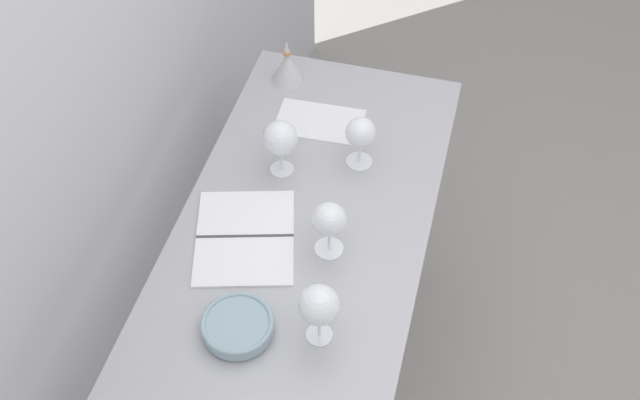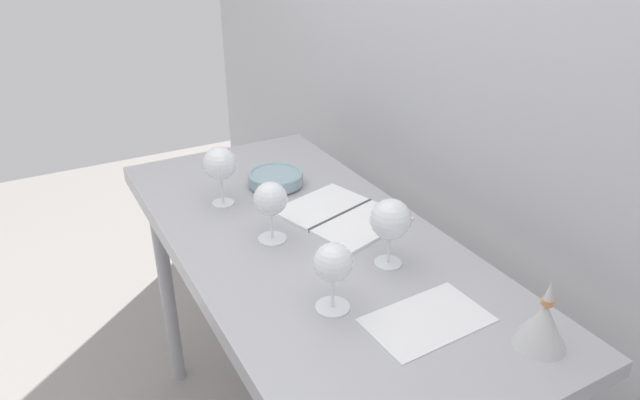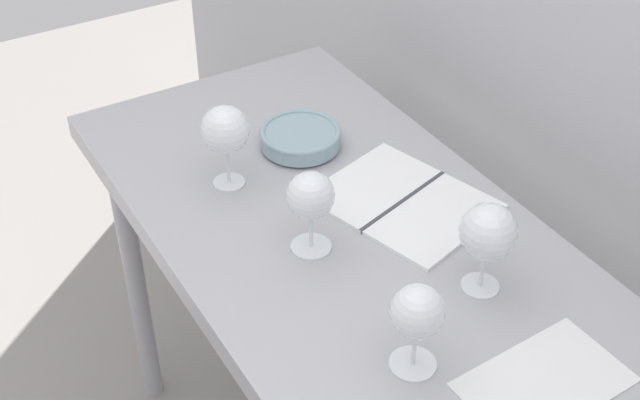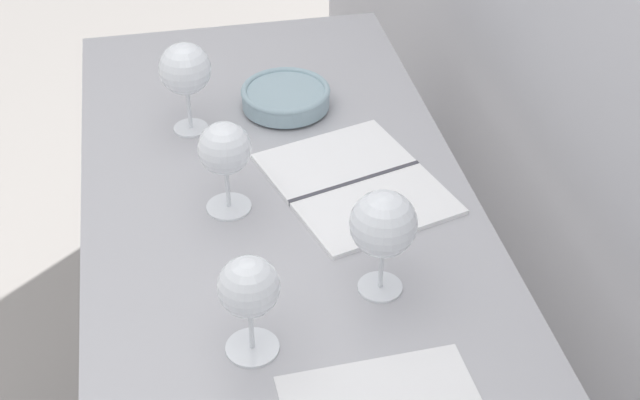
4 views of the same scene
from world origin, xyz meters
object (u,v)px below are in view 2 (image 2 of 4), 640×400
tasting_bowl (276,178)px  wine_glass_far_right (390,220)px  wine_glass_near_left (220,165)px  decanter_funnel (542,324)px  open_notebook (341,215)px  wine_glass_near_right (333,265)px  tasting_sheet_upper (427,320)px  wine_glass_near_center (271,200)px

tasting_bowl → wine_glass_far_right: bearing=5.6°
wine_glass_near_left → decanter_funnel: 0.93m
wine_glass_near_left → open_notebook: size_ratio=0.47×
wine_glass_near_right → wine_glass_far_right: bearing=112.6°
wine_glass_near_right → decanter_funnel: 0.42m
wine_glass_near_left → tasting_bowl: bearing=101.5°
tasting_sheet_upper → decanter_funnel: size_ratio=1.72×
open_notebook → tasting_sheet_upper: 0.48m
decanter_funnel → wine_glass_near_right: bearing=-134.9°
tasting_bowl → open_notebook: bearing=15.3°
decanter_funnel → tasting_sheet_upper: bearing=-138.2°
wine_glass_near_left → open_notebook: 0.37m
tasting_bowl → decanter_funnel: bearing=9.1°
decanter_funnel → open_notebook: bearing=-173.6°
wine_glass_near_right → open_notebook: bearing=146.7°
wine_glass_near_center → decanter_funnel: 0.69m
wine_glass_near_right → open_notebook: 0.42m
wine_glass_far_right → wine_glass_near_center: bearing=-140.5°
wine_glass_near_center → tasting_bowl: wine_glass_near_center is taller
wine_glass_near_right → tasting_sheet_upper: 0.23m
tasting_bowl → tasting_sheet_upper: bearing=-0.0°
open_notebook → tasting_sheet_upper: (0.48, -0.07, -0.00)m
wine_glass_near_left → wine_glass_near_center: bearing=9.2°
wine_glass_far_right → open_notebook: wine_glass_far_right is taller
wine_glass_near_center → wine_glass_near_left: bearing=-170.8°
wine_glass_near_left → open_notebook: bearing=48.2°
wine_glass_near_center → tasting_sheet_upper: size_ratio=0.63×
tasting_sheet_upper → open_notebook: bearing=168.9°
wine_glass_far_right → decanter_funnel: size_ratio=1.15×
wine_glass_near_left → tasting_bowl: (-0.04, 0.19, -0.10)m
wine_glass_near_right → wine_glass_near_left: 0.58m
wine_glass_far_right → decanter_funnel: (0.38, 0.09, -0.07)m
tasting_bowl → decanter_funnel: 0.92m
decanter_funnel → wine_glass_far_right: bearing=-166.2°
wine_glass_near_left → decanter_funnel: wine_glass_near_left is taller
wine_glass_near_right → decanter_funnel: bearing=45.1°
wine_glass_near_left → wine_glass_near_center: wine_glass_near_left is taller
wine_glass_near_left → tasting_sheet_upper: (0.71, 0.19, -0.12)m
wine_glass_near_left → decanter_funnel: (0.87, 0.33, -0.07)m
wine_glass_near_center → decanter_funnel: size_ratio=1.08×
open_notebook → tasting_bowl: 0.28m
tasting_sheet_upper → wine_glass_near_left: bearing=-167.5°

